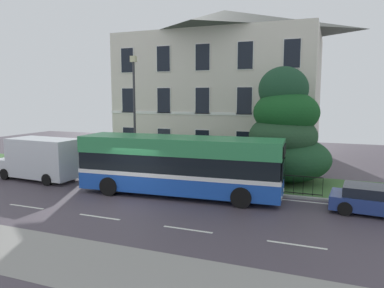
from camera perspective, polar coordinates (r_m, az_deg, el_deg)
name	(u,v)px	position (r m, az deg, el deg)	size (l,w,h in m)	color
ground_plane	(132,201)	(18.05, -9.49, -8.82)	(60.00, 56.00, 0.18)	#473E48
georgian_townhouse	(223,84)	(30.66, 5.01, 9.50)	(15.39, 10.71, 11.92)	beige
iron_verge_railing	(169,174)	(20.77, -3.67, -4.76)	(16.67, 0.04, 0.97)	black
evergreen_tree	(286,133)	(21.50, 14.65, 1.66)	(4.79, 4.79, 6.64)	#423328
single_decker_bus	(179,165)	(18.35, -2.01, -3.31)	(10.48, 3.10, 3.00)	#1C4CB6
white_panel_van	(41,159)	(23.69, -22.80, -2.15)	(5.57, 2.43, 2.53)	silver
parked_hatchback_00	(375,200)	(17.59, 26.98, -7.94)	(3.85, 2.18, 1.19)	navy
street_lamp_post	(134,109)	(22.55, -9.11, 5.55)	(0.36, 0.24, 7.36)	#333338
litter_bin	(109,166)	(23.27, -12.94, -3.37)	(0.46, 0.46, 1.18)	#23472D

